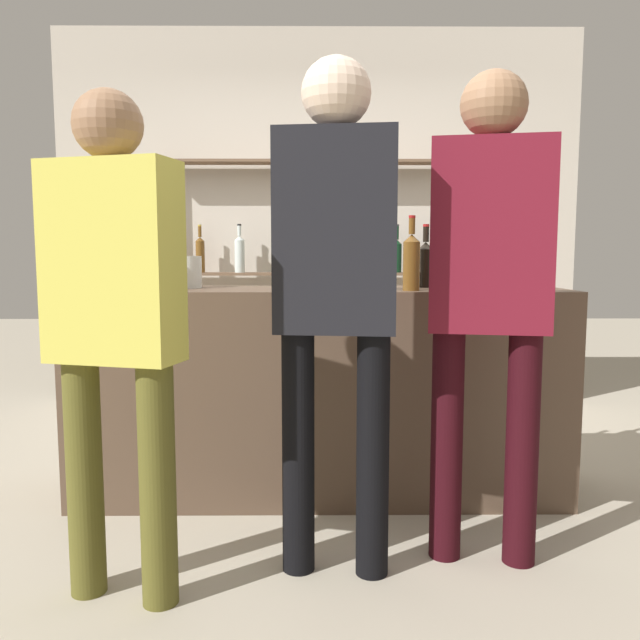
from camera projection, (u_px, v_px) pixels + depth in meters
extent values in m
plane|color=#B2A893|center=(320.00, 492.00, 3.03)|extent=(16.00, 16.00, 0.00)
cube|color=brown|center=(320.00, 392.00, 2.98)|extent=(2.29, 0.55, 0.99)
cube|color=beige|center=(318.00, 221.00, 4.74)|extent=(3.89, 0.12, 2.80)
cylinder|color=brown|center=(160.00, 286.00, 4.61)|extent=(0.05, 0.05, 1.82)
cylinder|color=brown|center=(475.00, 286.00, 4.63)|extent=(0.05, 0.05, 1.82)
cube|color=brown|center=(318.00, 162.00, 4.52)|extent=(2.39, 0.18, 0.02)
cube|color=brown|center=(318.00, 274.00, 4.61)|extent=(2.39, 0.18, 0.02)
cylinder|color=brown|center=(200.00, 257.00, 4.59)|extent=(0.07, 0.07, 0.23)
cone|color=brown|center=(200.00, 239.00, 4.57)|extent=(0.07, 0.07, 0.03)
cylinder|color=brown|center=(200.00, 232.00, 4.57)|extent=(0.03, 0.03, 0.08)
cylinder|color=gold|center=(200.00, 225.00, 4.56)|extent=(0.03, 0.03, 0.01)
cylinder|color=silver|center=(240.00, 256.00, 4.59)|extent=(0.07, 0.07, 0.24)
cone|color=silver|center=(239.00, 238.00, 4.57)|extent=(0.07, 0.07, 0.03)
cylinder|color=silver|center=(239.00, 231.00, 4.57)|extent=(0.03, 0.03, 0.07)
cylinder|color=black|center=(239.00, 225.00, 4.56)|extent=(0.03, 0.03, 0.01)
cylinder|color=black|center=(279.00, 259.00, 4.59)|extent=(0.06, 0.06, 0.20)
cone|color=black|center=(279.00, 243.00, 4.58)|extent=(0.06, 0.06, 0.03)
cylinder|color=black|center=(279.00, 236.00, 4.58)|extent=(0.02, 0.02, 0.08)
cylinder|color=gold|center=(279.00, 230.00, 4.57)|extent=(0.03, 0.03, 0.01)
cylinder|color=brown|center=(318.00, 260.00, 4.60)|extent=(0.07, 0.07, 0.18)
cone|color=brown|center=(318.00, 245.00, 4.58)|extent=(0.07, 0.07, 0.03)
cylinder|color=brown|center=(318.00, 238.00, 4.58)|extent=(0.03, 0.03, 0.07)
cylinder|color=maroon|center=(318.00, 232.00, 4.57)|extent=(0.03, 0.03, 0.01)
cylinder|color=black|center=(357.00, 258.00, 4.60)|extent=(0.07, 0.07, 0.22)
cone|color=black|center=(358.00, 241.00, 4.58)|extent=(0.07, 0.07, 0.03)
cylinder|color=black|center=(358.00, 232.00, 4.58)|extent=(0.03, 0.03, 0.09)
cylinder|color=#232328|center=(358.00, 225.00, 4.57)|extent=(0.03, 0.03, 0.01)
cylinder|color=black|center=(397.00, 258.00, 4.60)|extent=(0.07, 0.07, 0.21)
cone|color=black|center=(397.00, 242.00, 4.59)|extent=(0.07, 0.07, 0.03)
cylinder|color=black|center=(397.00, 233.00, 4.58)|extent=(0.03, 0.03, 0.10)
cylinder|color=#232328|center=(397.00, 225.00, 4.57)|extent=(0.03, 0.03, 0.01)
cylinder|color=#0F1956|center=(436.00, 257.00, 4.60)|extent=(0.08, 0.08, 0.23)
cone|color=#0F1956|center=(436.00, 239.00, 4.59)|extent=(0.08, 0.08, 0.04)
cylinder|color=#0F1956|center=(436.00, 230.00, 4.58)|extent=(0.03, 0.03, 0.09)
cylinder|color=maroon|center=(437.00, 223.00, 4.57)|extent=(0.03, 0.03, 0.01)
cylinder|color=black|center=(425.00, 268.00, 3.03)|extent=(0.08, 0.08, 0.18)
cone|color=black|center=(426.00, 246.00, 3.02)|extent=(0.08, 0.08, 0.03)
cylinder|color=black|center=(426.00, 234.00, 3.01)|extent=(0.03, 0.03, 0.07)
cylinder|color=maroon|center=(426.00, 225.00, 3.00)|extent=(0.03, 0.03, 0.01)
cylinder|color=silver|center=(287.00, 267.00, 3.00)|extent=(0.08, 0.08, 0.20)
cone|color=silver|center=(287.00, 243.00, 2.99)|extent=(0.08, 0.08, 0.03)
cylinder|color=silver|center=(287.00, 230.00, 2.98)|extent=(0.03, 0.03, 0.09)
cylinder|color=black|center=(287.00, 219.00, 2.98)|extent=(0.03, 0.03, 0.01)
cylinder|color=brown|center=(477.00, 267.00, 3.09)|extent=(0.07, 0.07, 0.19)
cone|color=brown|center=(478.00, 244.00, 3.08)|extent=(0.07, 0.07, 0.03)
cylinder|color=brown|center=(478.00, 231.00, 3.07)|extent=(0.03, 0.03, 0.09)
cylinder|color=black|center=(478.00, 221.00, 3.06)|extent=(0.03, 0.03, 0.01)
cylinder|color=brown|center=(411.00, 266.00, 2.76)|extent=(0.07, 0.07, 0.21)
cone|color=brown|center=(412.00, 238.00, 2.74)|extent=(0.07, 0.07, 0.03)
cylinder|color=brown|center=(412.00, 226.00, 2.74)|extent=(0.03, 0.03, 0.07)
cylinder|color=maroon|center=(412.00, 217.00, 2.73)|extent=(0.03, 0.03, 0.01)
cylinder|color=silver|center=(386.00, 265.00, 2.85)|extent=(0.09, 0.09, 0.23)
cone|color=silver|center=(386.00, 236.00, 2.84)|extent=(0.09, 0.09, 0.04)
cylinder|color=silver|center=(387.00, 221.00, 2.83)|extent=(0.03, 0.03, 0.09)
cylinder|color=gold|center=(387.00, 209.00, 2.83)|extent=(0.04, 0.04, 0.01)
cylinder|color=silver|center=(496.00, 289.00, 2.84)|extent=(0.06, 0.06, 0.00)
cylinder|color=silver|center=(496.00, 279.00, 2.83)|extent=(0.01, 0.01, 0.09)
cone|color=silver|center=(496.00, 260.00, 2.82)|extent=(0.07, 0.07, 0.08)
cylinder|color=#846647|center=(130.00, 264.00, 2.81)|extent=(0.18, 0.18, 0.23)
cylinder|color=#846647|center=(129.00, 238.00, 2.79)|extent=(0.19, 0.19, 0.01)
cylinder|color=silver|center=(187.00, 272.00, 2.97)|extent=(0.14, 0.14, 0.15)
sphere|color=tan|center=(185.00, 276.00, 2.94)|extent=(0.02, 0.02, 0.02)
sphere|color=tan|center=(180.00, 275.00, 2.93)|extent=(0.02, 0.02, 0.02)
sphere|color=tan|center=(196.00, 278.00, 2.98)|extent=(0.02, 0.02, 0.02)
sphere|color=tan|center=(196.00, 275.00, 2.95)|extent=(0.02, 0.02, 0.02)
sphere|color=tan|center=(196.00, 282.00, 2.95)|extent=(0.02, 0.02, 0.02)
cylinder|color=black|center=(373.00, 455.00, 2.22)|extent=(0.12, 0.12, 0.88)
cylinder|color=black|center=(298.00, 453.00, 2.25)|extent=(0.12, 0.12, 0.88)
cube|color=black|center=(336.00, 232.00, 2.15)|extent=(0.44, 0.23, 0.70)
sphere|color=beige|center=(336.00, 92.00, 2.10)|extent=(0.24, 0.24, 0.24)
cylinder|color=black|center=(522.00, 449.00, 2.30)|extent=(0.12, 0.12, 0.87)
cylinder|color=black|center=(447.00, 445.00, 2.35)|extent=(0.12, 0.12, 0.87)
cube|color=maroon|center=(490.00, 237.00, 2.24)|extent=(0.45, 0.26, 0.69)
sphere|color=#936B4C|center=(494.00, 104.00, 2.19)|extent=(0.24, 0.24, 0.24)
cylinder|color=brown|center=(158.00, 485.00, 2.03)|extent=(0.12, 0.12, 0.81)
cylinder|color=brown|center=(85.00, 478.00, 2.10)|extent=(0.12, 0.12, 0.81)
cube|color=#D1C64C|center=(113.00, 263.00, 1.99)|extent=(0.46, 0.29, 0.64)
sphere|color=#936B4C|center=(108.00, 124.00, 1.94)|extent=(0.22, 0.22, 0.22)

